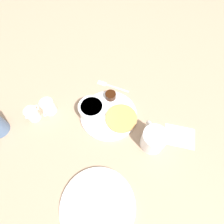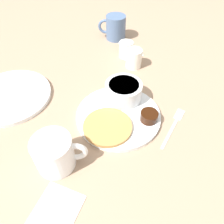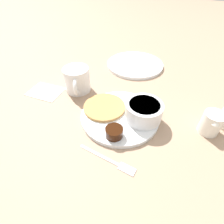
# 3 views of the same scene
# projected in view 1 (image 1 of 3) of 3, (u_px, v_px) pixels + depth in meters

# --- Properties ---
(ground_plane) EXTENTS (4.00, 4.00, 0.00)m
(ground_plane) POSITION_uv_depth(u_px,v_px,m) (109.00, 115.00, 0.73)
(ground_plane) COLOR #9E7F66
(plate) EXTENTS (0.23, 0.23, 0.01)m
(plate) POSITION_uv_depth(u_px,v_px,m) (109.00, 115.00, 0.72)
(plate) COLOR white
(plate) RESTS_ON ground_plane
(pancake_stack) EXTENTS (0.13, 0.13, 0.01)m
(pancake_stack) POSITION_uv_depth(u_px,v_px,m) (121.00, 118.00, 0.70)
(pancake_stack) COLOR #B78447
(pancake_stack) RESTS_ON plate
(bowl) EXTENTS (0.10, 0.10, 0.05)m
(bowl) POSITION_uv_depth(u_px,v_px,m) (92.00, 109.00, 0.70)
(bowl) COLOR white
(bowl) RESTS_ON plate
(syrup_cup) EXTENTS (0.05, 0.05, 0.03)m
(syrup_cup) POSITION_uv_depth(u_px,v_px,m) (111.00, 96.00, 0.75)
(syrup_cup) COLOR black
(syrup_cup) RESTS_ON plate
(butter_ramekin) EXTENTS (0.04, 0.04, 0.04)m
(butter_ramekin) POSITION_uv_depth(u_px,v_px,m) (89.00, 108.00, 0.71)
(butter_ramekin) COLOR white
(butter_ramekin) RESTS_ON plate
(coffee_mug) EXTENTS (0.09, 0.11, 0.08)m
(coffee_mug) POSITION_uv_depth(u_px,v_px,m) (153.00, 139.00, 0.63)
(coffee_mug) COLOR white
(coffee_mug) RESTS_ON ground_plane
(creamer_pitcher_near) EXTENTS (0.05, 0.08, 0.07)m
(creamer_pitcher_near) POSITION_uv_depth(u_px,v_px,m) (48.00, 107.00, 0.71)
(creamer_pitcher_near) COLOR white
(creamer_pitcher_near) RESTS_ON ground_plane
(creamer_pitcher_far) EXTENTS (0.05, 0.07, 0.06)m
(creamer_pitcher_far) POSITION_uv_depth(u_px,v_px,m) (33.00, 114.00, 0.70)
(creamer_pitcher_far) COLOR white
(creamer_pitcher_far) RESTS_ON ground_plane
(fork) EXTENTS (0.15, 0.03, 0.00)m
(fork) POSITION_uv_depth(u_px,v_px,m) (109.00, 85.00, 0.80)
(fork) COLOR silver
(fork) RESTS_ON ground_plane
(napkin) EXTENTS (0.12, 0.09, 0.00)m
(napkin) POSITION_uv_depth(u_px,v_px,m) (179.00, 136.00, 0.68)
(napkin) COLOR white
(napkin) RESTS_ON ground_plane
(far_plate) EXTENTS (0.24, 0.24, 0.01)m
(far_plate) POSITION_uv_depth(u_px,v_px,m) (98.00, 206.00, 0.56)
(far_plate) COLOR white
(far_plate) RESTS_ON ground_plane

